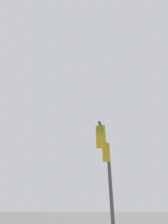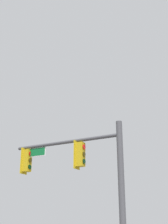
% 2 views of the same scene
% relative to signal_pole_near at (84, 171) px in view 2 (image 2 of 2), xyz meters
% --- Properties ---
extents(signal_pole_near, '(5.69, 0.79, 6.19)m').
position_rel_signal_pole_near_xyz_m(signal_pole_near, '(0.00, 0.00, 0.00)').
color(signal_pole_near, '#47474C').
rests_on(signal_pole_near, ground_plane).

